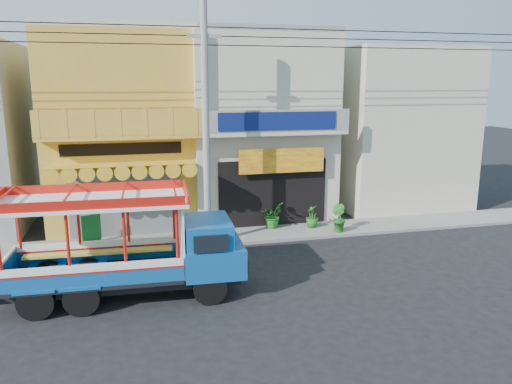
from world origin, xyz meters
TOP-DOWN VIEW (x-y plane):
  - ground at (0.00, 0.00)m, footprint 90.00×90.00m
  - sidewalk at (0.00, 4.00)m, footprint 30.00×2.00m
  - shophouse_left at (-4.00, 7.96)m, footprint 6.00×7.50m
  - shophouse_right at (2.00, 7.96)m, footprint 6.00×6.75m
  - party_pilaster at (-1.00, 4.85)m, footprint 0.35×0.30m
  - filler_building_right at (9.00, 8.00)m, footprint 6.00×6.00m
  - utility_pole at (-0.85, 3.30)m, footprint 28.00×0.26m
  - songthaew_truck at (-3.48, -0.79)m, footprint 6.87×2.52m
  - green_sign at (-5.26, 4.32)m, footprint 0.70×0.50m
  - potted_plant_a at (1.87, 4.63)m, footprint 1.23×1.25m
  - potted_plant_b at (4.31, 3.44)m, footprint 0.66×0.74m
  - potted_plant_c at (3.51, 4.27)m, footprint 0.72×0.72m

SIDE VIEW (x-z plane):
  - ground at x=0.00m, z-range 0.00..0.00m
  - sidewalk at x=0.00m, z-range 0.00..0.12m
  - green_sign at x=-5.26m, z-range 0.03..1.12m
  - potted_plant_c at x=3.51m, z-range 0.12..1.07m
  - potted_plant_a at x=1.87m, z-range 0.12..1.17m
  - potted_plant_b at x=4.31m, z-range 0.12..1.25m
  - songthaew_truck at x=-3.48m, z-range -0.06..3.11m
  - filler_building_right at x=9.00m, z-range 0.00..7.60m
  - party_pilaster at x=-1.00m, z-range 0.00..8.00m
  - shophouse_right at x=2.00m, z-range -0.01..8.23m
  - shophouse_left at x=-4.00m, z-range -0.01..8.23m
  - utility_pole at x=-0.85m, z-range 0.53..9.53m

